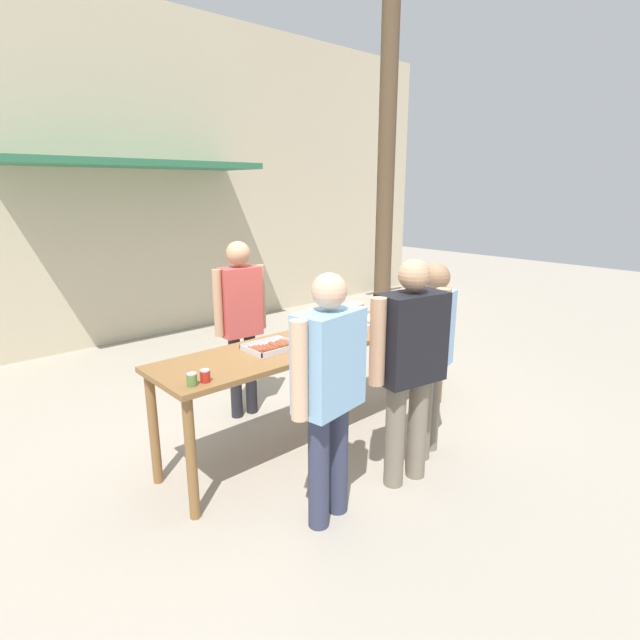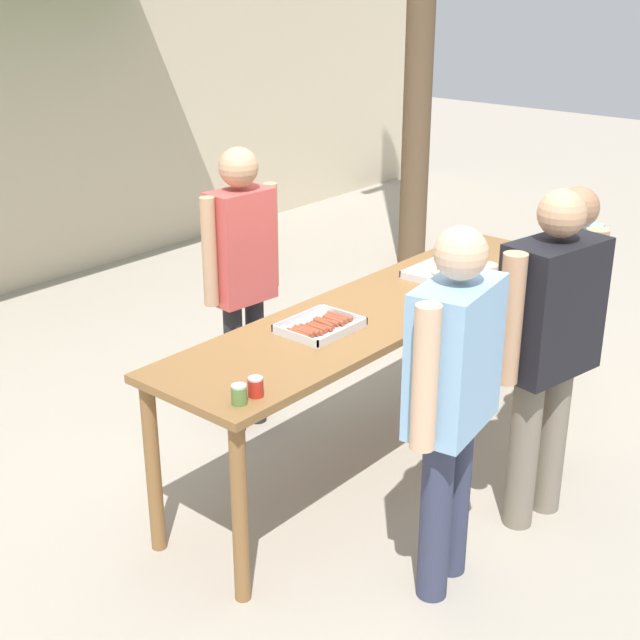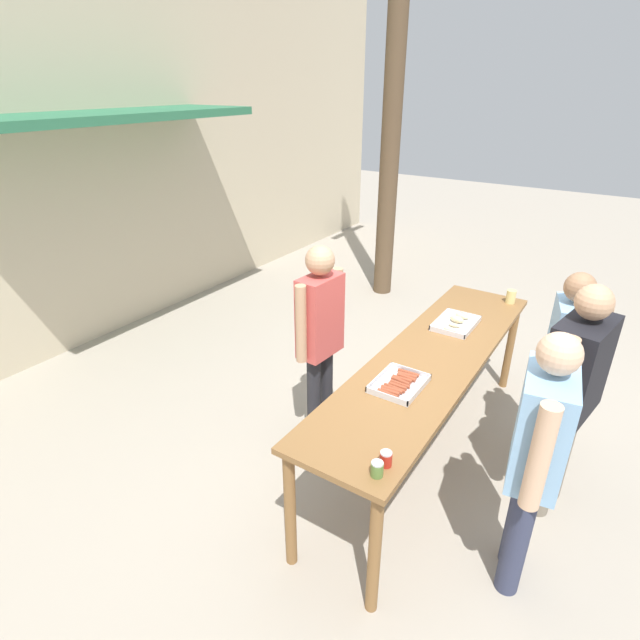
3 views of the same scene
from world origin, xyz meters
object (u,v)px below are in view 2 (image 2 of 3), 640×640
Objects in this scene: condiment_jar_mustard at (239,394)px; food_tray_sausages at (320,327)px; person_customer_with_cup at (567,310)px; condiment_jar_ketchup at (256,387)px; person_server_behind_table at (242,265)px; person_customer_waiting_in_line at (549,335)px; beer_cup at (541,245)px; person_customer_holding_hotdog at (453,386)px; food_tray_buns at (443,271)px.

food_tray_sausages is at bearing 17.81° from condiment_jar_mustard.
person_customer_with_cup reaches higher than food_tray_sausages.
person_server_behind_table is (0.96, 1.04, 0.06)m from condiment_jar_ketchup.
person_server_behind_table reaches higher than person_customer_waiting_in_line.
condiment_jar_mustard is at bearing 178.29° from condiment_jar_ketchup.
beer_cup is at bearing -140.72° from person_customer_waiting_in_line.
person_customer_holding_hotdog reaches higher than food_tray_sausages.
condiment_jar_ketchup is 0.05× the size of person_customer_holding_hotdog.
beer_cup is at bearing 0.26° from condiment_jar_ketchup.
condiment_jar_mustard is at bearing -162.19° from food_tray_sausages.
person_customer_waiting_in_line is at bearing -76.87° from person_server_behind_table.
condiment_jar_mustard is 0.05× the size of person_customer_waiting_in_line.
food_tray_sausages is 0.92m from person_customer_holding_hotdog.
food_tray_sausages is at bearing -112.46° from person_customer_holding_hotdog.
condiment_jar_ketchup is at bearing -1.71° from condiment_jar_mustard.
person_customer_holding_hotdog is 1.16m from person_customer_with_cup.
food_tray_buns is at bearing 0.01° from food_tray_sausages.
person_server_behind_table is 1.00× the size of person_customer_waiting_in_line.
person_customer_holding_hotdog is 0.73m from person_customer_waiting_in_line.
condiment_jar_ketchup is 0.81m from person_customer_holding_hotdog.
condiment_jar_mustard is at bearing -172.20° from food_tray_buns.
condiment_jar_ketchup is 1.40m from person_customer_waiting_in_line.
person_customer_holding_hotdog is at bearing -47.38° from condiment_jar_mustard.
person_server_behind_table is 1.76m from person_customer_with_cup.
person_customer_waiting_in_line is (1.22, -0.69, 0.03)m from condiment_jar_ketchup.
condiment_jar_ketchup is 2.50m from beer_cup.
food_tray_sausages is 4.50× the size of condiment_jar_mustard.
person_customer_with_cup is (-0.84, -0.58, -0.03)m from beer_cup.
person_customer_holding_hotdog is at bearing 5.97° from person_customer_waiting_in_line.
food_tray_buns is 1.58m from person_customer_holding_hotdog.
condiment_jar_mustard is at bearing -56.18° from person_customer_holding_hotdog.
condiment_jar_mustard is 0.05× the size of person_customer_holding_hotdog.
condiment_jar_ketchup is at bearing -33.23° from person_customer_with_cup.
food_tray_sausages is 0.76m from condiment_jar_ketchup.
condiment_jar_mustard is 0.05× the size of person_server_behind_table.
food_tray_buns is 0.25× the size of person_server_behind_table.
person_customer_holding_hotdog is at bearing -162.14° from beer_cup.
person_customer_with_cup reaches higher than condiment_jar_ketchup.
condiment_jar_ketchup is at bearing -60.90° from person_customer_holding_hotdog.
food_tray_sausages is at bearing 20.14° from condiment_jar_ketchup.
condiment_jar_ketchup reaches higher than food_tray_sausages.
food_tray_sausages is 0.23× the size of person_customer_holding_hotdog.
condiment_jar_ketchup is at bearing -19.10° from person_customer_waiting_in_line.
person_server_behind_table is (0.25, 0.78, 0.08)m from food_tray_sausages.
condiment_jar_mustard is 1.00× the size of condiment_jar_ketchup.
person_server_behind_table is 1.74m from person_customer_holding_hotdog.
person_customer_with_cup is at bearing 174.35° from person_customer_holding_hotdog.
food_tray_buns reaches higher than food_tray_sausages.
food_tray_sausages is 4.50× the size of condiment_jar_ketchup.
person_customer_holding_hotdog is (0.59, -0.64, 0.02)m from condiment_jar_mustard.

